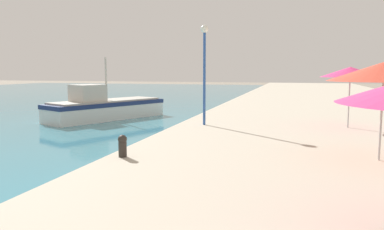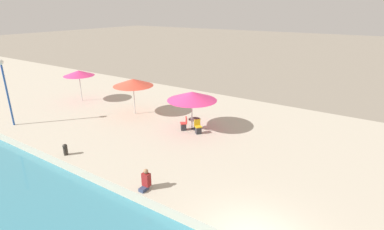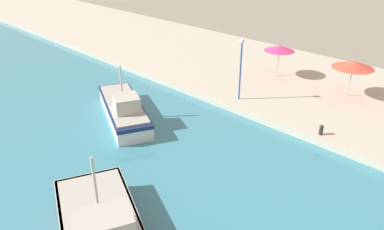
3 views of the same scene
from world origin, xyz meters
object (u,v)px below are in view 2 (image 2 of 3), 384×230
Objects in this scene: cafe_umbrella_white at (133,82)px; cafe_chair_right at (198,129)px; person_at_quay at (146,180)px; cafe_umbrella_striped at (79,73)px; lamppost at (5,82)px; cafe_umbrella_pink at (192,96)px; mooring_bollard at (65,149)px; cafe_table at (195,122)px; cafe_chair_left at (184,125)px.

cafe_umbrella_white is 6.46m from cafe_chair_right.
cafe_umbrella_striped is at bearing 62.73° from person_at_quay.
cafe_umbrella_white is at bearing -40.52° from lamppost.
cafe_umbrella_pink reaches higher than mooring_bollard.
cafe_umbrella_striped is (0.08, 11.63, 0.13)m from cafe_umbrella_pink.
cafe_umbrella_pink is at bearing 106.46° from cafe_table.
cafe_umbrella_pink reaches higher than cafe_chair_right.
cafe_chair_right is at bearing -63.05° from lamppost.
cafe_table is 1.22× the size of mooring_bollard.
cafe_chair_left is (-0.44, 0.36, -1.99)m from cafe_umbrella_pink.
person_at_quay reaches higher than cafe_chair_right.
cafe_chair_right is (-0.45, -0.57, -0.21)m from cafe_table.
lamppost is (-6.30, 10.94, 2.56)m from cafe_table.
cafe_chair_left is 0.20× the size of lamppost.
cafe_chair_left is 7.06m from person_at_quay.
cafe_chair_right is 13.20m from lamppost.
cafe_umbrella_pink is 4.09× the size of cafe_table.
lamppost reaches higher than cafe_umbrella_pink.
cafe_umbrella_pink is 3.59× the size of cafe_chair_right.
cafe_chair_right is 1.39× the size of mooring_bollard.
cafe_table is at bearing -60.07° from lamppost.
cafe_umbrella_striped is 15.65m from person_at_quay.
cafe_umbrella_pink is 12.48m from lamppost.
cafe_chair_left is 1.10m from cafe_chair_right.
mooring_bollard is (-6.55, 3.43, 0.02)m from cafe_chair_left.
cafe_chair_right is 6.79m from person_at_quay.
cafe_chair_left is at bearing 133.17° from cafe_table.
cafe_umbrella_pink is at bearing -59.88° from lamppost.
cafe_table is (-0.03, -11.80, -1.91)m from cafe_umbrella_striped.
cafe_chair_left is at bearing 20.98° from person_at_quay.
lamppost is (-6.33, -0.86, 0.65)m from cafe_umbrella_striped.
mooring_bollard is at bearing 151.60° from cafe_umbrella_pink.
mooring_bollard is (0.03, 5.95, -0.09)m from person_at_quay.
cafe_table is at bearing -90.70° from cafe_umbrella_white.
cafe_table is 8.08m from mooring_bollard.
person_at_quay is at bearing -117.27° from cafe_umbrella_striped.
cafe_umbrella_white is at bearing -89.65° from cafe_umbrella_striped.
cafe_chair_right is at bearing -130.65° from cafe_chair_left.
cafe_umbrella_pink is 5.00× the size of mooring_bollard.
cafe_umbrella_white is 0.66× the size of lamppost.
cafe_umbrella_white reaches higher than cafe_chair_right.
cafe_umbrella_striped is at bearing 44.17° from cafe_chair_left.
cafe_chair_left is at bearing -27.59° from mooring_bollard.
cafe_chair_right is at bearing -128.13° from cafe_table.
cafe_chair_left reaches higher than cafe_table.
cafe_table is at bearing -90.00° from cafe_chair_right.
cafe_chair_right is (0.05, -1.10, 0.00)m from cafe_chair_left.
mooring_bollard is at bearing -96.13° from lamppost.
cafe_table is 0.88× the size of cafe_chair_left.
person_at_quay is at bearing 50.29° from cafe_chair_right.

